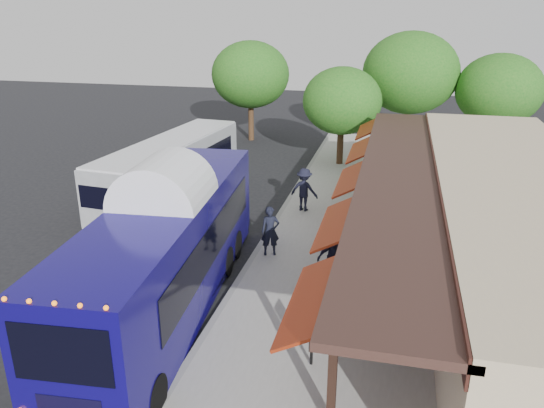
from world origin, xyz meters
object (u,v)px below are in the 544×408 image
Objects in this scene: ped_d at (304,190)px; sign_board at (312,337)px; coach_bus at (168,247)px; ped_b at (351,237)px; ped_a at (270,231)px; city_bus at (171,167)px; ped_c at (335,257)px.

sign_board is (2.08, -10.48, -0.15)m from ped_d.
coach_bus is 6.53m from ped_b.
ped_a is 0.95× the size of ped_d.
coach_bus is at bearing 62.78° from ped_b.
sign_board is (4.51, -1.88, -1.04)m from coach_bus.
city_bus is 7.92m from ped_a.
ped_d is at bearing 69.75° from coach_bus.
ped_b is 0.84× the size of ped_c.
city_bus is at bearing -7.45° from ped_b.
city_bus is 13.88m from sign_board.
city_bus reaches higher than ped_d.
coach_bus is at bearing -136.82° from ped_a.
ped_d is at bearing 1.05° from city_bus.
ped_b is at bearing 89.17° from sign_board.
ped_b is at bearing 36.78° from coach_bus.
ped_b is 0.88× the size of ped_d.
ped_c reaches higher than ped_b.
city_bus is at bearing 129.91° from sign_board.
ped_d reaches higher than ped_b.
ped_b is at bearing -128.78° from ped_c.
city_bus is at bearing 108.85° from coach_bus.
ped_a is at bearing -64.97° from ped_c.
city_bus is 10.93m from ped_c.
sign_board is (2.46, -5.84, -0.11)m from ped_a.
ped_a is 3.04m from ped_c.
ped_d is (-2.12, 6.38, -0.05)m from ped_c.
city_bus is 6.40m from ped_d.
ped_c is at bearing 120.33° from ped_d.
ped_b is at bearing -13.34° from ped_a.
ped_c is 4.11m from sign_board.
coach_bus is 9.99× the size of sign_board.
ped_c is 1.05× the size of ped_d.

